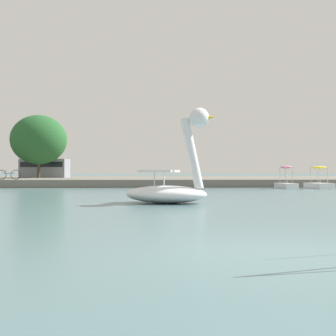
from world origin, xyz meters
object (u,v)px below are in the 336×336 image
(pedal_boat_pink, at_px, (286,183))
(pedal_boat_yellow, at_px, (319,182))
(swan_boat, at_px, (171,183))
(tree_broadleaf_right, at_px, (39,140))
(bicycle_parked, at_px, (9,175))
(parked_van, at_px, (45,168))

(pedal_boat_pink, relative_size, pedal_boat_yellow, 0.85)
(swan_boat, bearing_deg, pedal_boat_yellow, 48.60)
(tree_broadleaf_right, bearing_deg, pedal_boat_yellow, -27.61)
(bicycle_parked, height_order, parked_van, parked_van)
(tree_broadleaf_right, bearing_deg, bicycle_parked, -89.78)
(swan_boat, height_order, bicycle_parked, swan_boat)
(pedal_boat_pink, distance_m, bicycle_parked, 20.79)
(tree_broadleaf_right, xyz_separation_m, bicycle_parked, (0.03, -8.83, -3.39))
(tree_broadleaf_right, height_order, bicycle_parked, tree_broadleaf_right)
(swan_boat, height_order, parked_van, swan_boat)
(pedal_boat_pink, relative_size, bicycle_parked, 1.06)
(pedal_boat_pink, distance_m, parked_van, 25.46)
(pedal_boat_yellow, distance_m, tree_broadleaf_right, 26.26)
(pedal_boat_yellow, relative_size, bicycle_parked, 1.26)
(pedal_boat_pink, bearing_deg, bicycle_parked, 170.64)
(swan_boat, distance_m, parked_van, 30.10)
(pedal_boat_yellow, xyz_separation_m, bicycle_parked, (-22.98, 3.21, 0.54))
(parked_van, bearing_deg, pedal_boat_yellow, -32.51)
(bicycle_parked, bearing_deg, pedal_boat_pink, -9.36)
(pedal_boat_pink, bearing_deg, swan_boat, -125.07)
(swan_boat, bearing_deg, tree_broadleaf_right, 114.64)
(bicycle_parked, relative_size, parked_van, 0.35)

